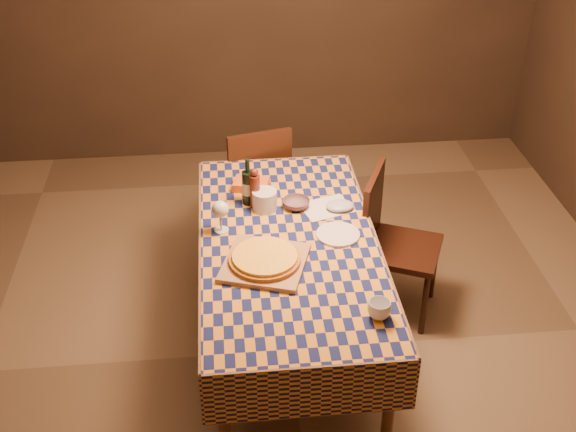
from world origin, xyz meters
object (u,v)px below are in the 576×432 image
Objects in this scene: bowl at (296,204)px; dining_table at (289,254)px; pizza at (265,258)px; chair_far at (256,180)px; wine_bottle at (248,187)px; white_plate at (338,234)px; cutting_board at (265,263)px; chair_right at (390,237)px.

dining_table is at bearing -102.70° from bowl.
chair_far reaches higher than pizza.
chair_far is (-0.19, 0.75, -0.27)m from bowl.
dining_table is at bearing -84.02° from chair_far.
wine_bottle is (-0.05, 0.59, 0.06)m from pizza.
dining_table is 7.95× the size of white_plate.
bowl is 0.66× the size of white_plate.
bowl is at bearing 122.46° from white_plate.
chair_far is (-0.11, 1.08, -0.17)m from dining_table.
cutting_board is 0.56m from bowl.
chair_far is (0.08, 0.67, -0.35)m from wine_bottle.
bowl reaches higher than dining_table.
bowl is 0.16× the size of chair_right.
cutting_board is 0.46m from white_plate.
wine_bottle is (-0.19, 0.41, 0.18)m from dining_table.
bowl is 0.29m from wine_bottle.
wine_bottle is at bearing 94.70° from pizza.
wine_bottle is (-0.26, 0.08, 0.08)m from bowl.
cutting_board reaches higher than white_plate.
pizza is at bearing -151.62° from white_plate.
bowl reaches higher than cutting_board.
chair_far is at bearing 83.56° from wine_bottle.
pizza is at bearing -127.06° from dining_table.
white_plate is at bearing -140.26° from chair_right.
chair_right is at bearing 34.17° from cutting_board.
pizza is (-0.14, -0.19, 0.12)m from dining_table.
chair_far reaches higher than white_plate.
wine_bottle is 0.30× the size of chair_far.
wine_bottle is at bearing 94.70° from cutting_board.
chair_far reaches higher than bowl.
dining_table is at bearing 52.94° from pizza.
chair_right is (0.77, 0.53, -0.29)m from pizza.
pizza reaches higher than white_plate.
dining_table is 12.06× the size of bowl.
chair_far is at bearing 104.16° from bowl.
dining_table is 0.26m from pizza.
white_plate is (0.41, 0.22, -0.04)m from pizza.
cutting_board is (-0.14, -0.19, 0.09)m from dining_table.
wine_bottle is 0.30× the size of chair_right.
wine_bottle reaches higher than bowl.
cutting_board is 0.60m from wine_bottle.
bowl is (0.08, 0.33, 0.10)m from dining_table.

